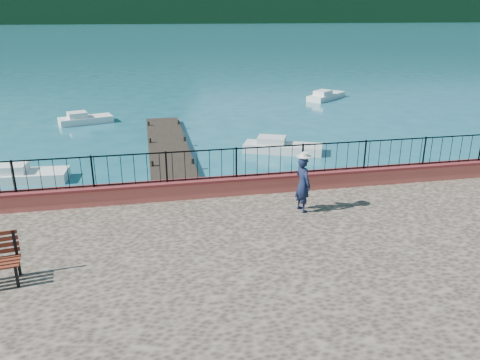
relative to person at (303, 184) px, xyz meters
name	(u,v)px	position (x,y,z in m)	size (l,w,h in m)	color
ground	(275,286)	(-1.35, -2.00, -2.04)	(2000.00, 2000.00, 0.00)	#19596B
parapet	(245,185)	(-1.35, 1.70, -0.55)	(28.00, 0.46, 0.58)	#CA5049
railing	(246,162)	(-1.35, 1.70, 0.22)	(27.00, 0.05, 0.95)	black
dock	(170,155)	(-3.35, 10.00, -1.89)	(2.00, 16.00, 0.30)	#2D231C
far_forest	(143,7)	(-1.35, 298.00, 6.96)	(900.00, 60.00, 18.00)	black
companion_hill	(325,17)	(218.65, 558.00, -2.04)	(448.00, 384.00, 180.00)	#142D23
person	(303,184)	(0.00, 0.00, 0.00)	(0.61, 0.40, 1.67)	black
hat	(304,155)	(0.00, 0.00, 0.90)	(0.44, 0.44, 0.12)	silver
boat_0	(25,172)	(-9.51, 7.90, -1.64)	(3.39, 1.30, 0.80)	white
boat_1	(283,144)	(2.39, 9.93, -1.64)	(3.95, 1.30, 0.80)	silver
boat_3	(86,117)	(-8.15, 18.76, -1.64)	(3.26, 1.30, 0.80)	silver
boat_5	(326,94)	(10.28, 24.02, -1.64)	(4.20, 1.30, 0.80)	silver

